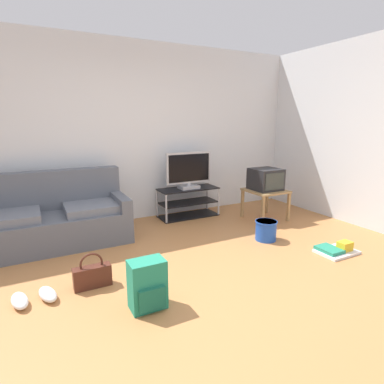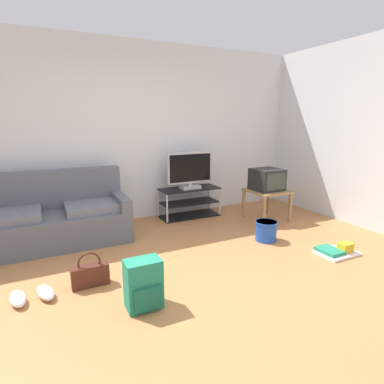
% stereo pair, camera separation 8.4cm
% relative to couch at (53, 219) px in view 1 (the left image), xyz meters
% --- Properties ---
extents(ground_plane, '(9.00, 9.80, 0.02)m').
position_rel_couch_xyz_m(ground_plane, '(1.09, -1.87, -0.34)').
color(ground_plane, '#B27542').
extents(wall_back, '(9.00, 0.10, 2.70)m').
position_rel_couch_xyz_m(wall_back, '(1.09, 0.58, 1.02)').
color(wall_back, silver).
rests_on(wall_back, ground_plane).
extents(wall_right, '(0.10, 3.60, 2.70)m').
position_rel_couch_xyz_m(wall_right, '(4.14, -1.03, 1.02)').
color(wall_right, silver).
rests_on(wall_right, ground_plane).
extents(couch, '(1.82, 0.82, 0.91)m').
position_rel_couch_xyz_m(couch, '(0.00, 0.00, 0.00)').
color(couch, '#565B66').
rests_on(couch, ground_plane).
extents(tv_stand, '(0.97, 0.41, 0.47)m').
position_rel_couch_xyz_m(tv_stand, '(2.05, 0.24, -0.09)').
color(tv_stand, black).
rests_on(tv_stand, ground_plane).
extents(flat_tv, '(0.77, 0.22, 0.58)m').
position_rel_couch_xyz_m(flat_tv, '(2.05, 0.22, 0.43)').
color(flat_tv, '#B2B2B7').
rests_on(flat_tv, tv_stand).
extents(side_table, '(0.57, 0.57, 0.48)m').
position_rel_couch_xyz_m(side_table, '(3.07, -0.45, 0.08)').
color(side_table, '#9E7A4C').
rests_on(side_table, ground_plane).
extents(crt_tv, '(0.43, 0.42, 0.33)m').
position_rel_couch_xyz_m(crt_tv, '(3.07, -0.43, 0.32)').
color(crt_tv, '#232326').
rests_on(crt_tv, side_table).
extents(backpack, '(0.30, 0.27, 0.43)m').
position_rel_couch_xyz_m(backpack, '(0.58, -1.90, -0.12)').
color(backpack, '#238466').
rests_on(backpack, ground_plane).
extents(handbag, '(0.35, 0.11, 0.34)m').
position_rel_couch_xyz_m(handbag, '(0.23, -1.34, -0.21)').
color(handbag, '#4C2319').
rests_on(handbag, ground_plane).
extents(cleaning_bucket, '(0.29, 0.29, 0.26)m').
position_rel_couch_xyz_m(cleaning_bucket, '(2.49, -1.16, -0.19)').
color(cleaning_bucket, blue).
rests_on(cleaning_bucket, ground_plane).
extents(sneakers_pair, '(0.41, 0.31, 0.09)m').
position_rel_couch_xyz_m(sneakers_pair, '(-0.28, -1.36, -0.28)').
color(sneakers_pair, white).
rests_on(sneakers_pair, ground_plane).
extents(floor_tray, '(0.46, 0.34, 0.14)m').
position_rel_couch_xyz_m(floor_tray, '(2.95, -1.89, -0.29)').
color(floor_tray, silver).
rests_on(floor_tray, ground_plane).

